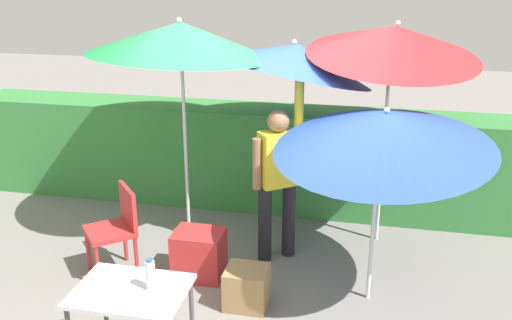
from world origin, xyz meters
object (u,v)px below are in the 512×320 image
Objects in this scene: umbrella_yellow at (383,131)px; bottle_water at (150,275)px; umbrella_navy at (394,41)px; crate_cardboard at (247,287)px; person_vendor at (278,174)px; umbrella_rainbow at (296,58)px; chair_plastic at (117,226)px; cooler_box at (199,254)px; umbrella_orange at (180,39)px; folding_table at (131,300)px.

umbrella_yellow reaches higher than bottle_water.
umbrella_navy reaches higher than crate_cardboard.
crate_cardboard is (-1.16, -1.57, -2.02)m from umbrella_navy.
person_vendor is at bearing 74.18° from bottle_water.
umbrella_yellow is (0.93, -1.26, -0.37)m from umbrella_rainbow.
chair_plastic is at bearing 167.45° from crate_cardboard.
umbrella_navy is 2.87m from cooler_box.
crate_cardboard is 1.33m from bottle_water.
umbrella_yellow is 1.36m from umbrella_navy.
umbrella_rainbow is at bearing 40.06° from chair_plastic.
umbrella_yellow is 1.34m from person_vendor.
umbrella_rainbow is at bearing 177.63° from umbrella_navy.
umbrella_rainbow reaches higher than umbrella_yellow.
crate_cardboard is (0.58, -0.40, -0.05)m from cooler_box.
bottle_water is at bearing -121.70° from umbrella_navy.
umbrella_navy is at bearing 86.95° from umbrella_yellow.
umbrella_yellow is at bearing -93.05° from umbrella_navy.
umbrella_orange is 6.47× the size of crate_cardboard.
umbrella_navy is (0.07, 1.22, 0.58)m from umbrella_yellow.
umbrella_yellow is at bearing -30.79° from person_vendor.
crate_cardboard is at bearing -126.53° from umbrella_navy.
bottle_water is (-1.61, -2.61, -1.33)m from umbrella_navy.
umbrella_orange reaches higher than person_vendor.
person_vendor is 2.11× the size of chair_plastic.
umbrella_navy reaches higher than umbrella_orange.
umbrella_orange is at bearing 157.31° from umbrella_yellow.
cooler_box is at bearing 145.10° from crate_cardboard.
cooler_box is (-0.74, -1.21, -1.75)m from umbrella_rainbow.
folding_table is at bearing -166.41° from bottle_water.
cooler_box is at bearing 94.80° from bottle_water.
person_vendor reaches higher than bottle_water.
cooler_box is at bearing -121.59° from umbrella_rainbow.
umbrella_yellow reaches higher than chair_plastic.
umbrella_rainbow is 0.98× the size of umbrella_orange.
bottle_water is at bearing -138.05° from umbrella_yellow.
bottle_water is (0.50, -2.25, -1.34)m from umbrella_orange.
folding_table is (0.36, -2.28, -1.55)m from umbrella_orange.
umbrella_orange is at bearing 115.36° from cooler_box.
umbrella_orange is at bearing 64.57° from chair_plastic.
umbrella_orange is at bearing 128.47° from crate_cardboard.
umbrella_orange is 1.26× the size of umbrella_yellow.
umbrella_orange reaches higher than crate_cardboard.
umbrella_rainbow reaches higher than cooler_box.
bottle_water is at bearing -85.20° from cooler_box.
folding_table is 0.26m from bottle_water.
cooler_box is 1.54m from folding_table.
chair_plastic is 1.84× the size of cooler_box.
person_vendor is 2.15m from folding_table.
bottle_water is (0.93, -1.35, 0.36)m from chair_plastic.
umbrella_navy is 2.85× the size of chair_plastic.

